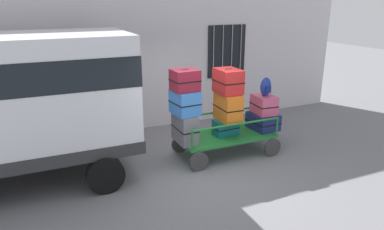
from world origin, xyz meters
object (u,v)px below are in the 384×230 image
at_px(suitcase_midleft_bottom, 226,127).
at_px(suitcase_center_bottom, 263,121).
at_px(van, 14,97).
at_px(suitcase_midleft_top, 228,81).
at_px(suitcase_left_bottom, 185,128).
at_px(suitcase_center_middle, 264,104).
at_px(suitcase_midleft_middle, 228,107).
at_px(suitcase_left_top, 185,80).
at_px(suitcase_left_middle, 185,102).
at_px(backpack, 266,87).
at_px(luggage_cart, 226,139).

height_order(suitcase_midleft_bottom, suitcase_center_bottom, suitcase_center_bottom).
bearing_deg(van, suitcase_midleft_top, -5.43).
height_order(suitcase_left_bottom, suitcase_center_middle, suitcase_center_middle).
bearing_deg(suitcase_midleft_top, van, 174.57).
height_order(suitcase_midleft_middle, suitcase_midleft_top, suitcase_midleft_top).
bearing_deg(suitcase_left_bottom, suitcase_center_bottom, 0.50).
bearing_deg(suitcase_left_top, suitcase_midleft_middle, -2.44).
relative_size(suitcase_left_middle, suitcase_midleft_top, 1.02).
distance_m(suitcase_left_middle, backpack, 2.02).
bearing_deg(suitcase_midleft_top, suitcase_left_bottom, 178.77).
bearing_deg(suitcase_center_middle, van, 176.09).
bearing_deg(suitcase_left_bottom, suitcase_left_middle, 90.00).
height_order(suitcase_midleft_middle, backpack, backpack).
distance_m(van, backpack, 5.26).
distance_m(suitcase_center_bottom, suitcase_center_middle, 0.41).
xyz_separation_m(suitcase_left_middle, suitcase_midleft_top, (1.02, -0.02, 0.37)).
xyz_separation_m(suitcase_midleft_bottom, suitcase_midleft_top, (-0.00, -0.03, 1.09)).
xyz_separation_m(suitcase_midleft_bottom, suitcase_center_bottom, (1.02, 0.01, 0.01)).
bearing_deg(suitcase_midleft_bottom, suitcase_left_bottom, -179.39).
distance_m(suitcase_left_middle, suitcase_center_bottom, 2.15).
bearing_deg(luggage_cart, suitcase_midleft_bottom, 90.00).
height_order(suitcase_left_middle, suitcase_midleft_middle, suitcase_left_middle).
distance_m(suitcase_left_bottom, suitcase_midleft_top, 1.39).
relative_size(luggage_cart, suitcase_center_bottom, 3.11).
distance_m(suitcase_left_top, backpack, 2.04).
xyz_separation_m(suitcase_left_bottom, suitcase_left_top, (-0.00, -0.01, 1.06)).
relative_size(luggage_cart, suitcase_midleft_bottom, 3.88).
xyz_separation_m(suitcase_left_top, suitcase_midleft_bottom, (1.02, 0.02, -1.20)).
distance_m(luggage_cart, suitcase_midleft_bottom, 0.27).
bearing_deg(suitcase_left_top, suitcase_center_middle, 0.93).
height_order(van, suitcase_midleft_bottom, van).
xyz_separation_m(van, suitcase_left_bottom, (3.22, -0.38, -0.96)).
bearing_deg(suitcase_center_bottom, suitcase_center_middle, 90.00).
height_order(suitcase_left_middle, suitcase_center_middle, suitcase_left_middle).
bearing_deg(suitcase_midleft_middle, suitcase_left_bottom, 176.91).
height_order(van, suitcase_midleft_middle, van).
relative_size(suitcase_midleft_bottom, suitcase_center_bottom, 0.80).
distance_m(suitcase_midleft_bottom, suitcase_midleft_top, 1.09).
xyz_separation_m(luggage_cart, backpack, (0.99, -0.03, 1.14)).
distance_m(suitcase_midleft_middle, suitcase_center_bottom, 1.13).
height_order(suitcase_midleft_top, backpack, suitcase_midleft_top).
bearing_deg(suitcase_center_bottom, suitcase_left_top, -179.17).
relative_size(suitcase_left_bottom, suitcase_center_bottom, 0.97).
xyz_separation_m(suitcase_left_bottom, suitcase_midleft_top, (1.02, -0.02, 0.95)).
bearing_deg(suitcase_midleft_bottom, suitcase_midleft_top, -90.00).
bearing_deg(luggage_cart, suitcase_midleft_top, -90.00).
relative_size(van, suitcase_midleft_bottom, 7.32).
bearing_deg(suitcase_left_top, suitcase_midleft_top, -0.57).
xyz_separation_m(suitcase_left_top, backpack, (2.01, -0.03, -0.33)).
bearing_deg(backpack, suitcase_left_middle, 178.77).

